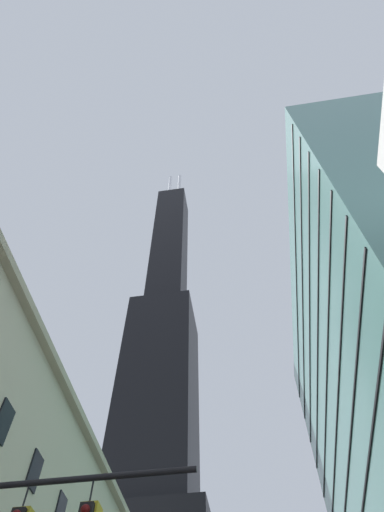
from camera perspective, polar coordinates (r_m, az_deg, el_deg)
The scene contains 1 object.
dark_skyscraper at distance 95.95m, azimuth -4.75°, elevation -22.96°, with size 22.41×22.41×182.08m.
Camera 1 is at (2.69, -6.71, 1.25)m, focal length 31.22 mm.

